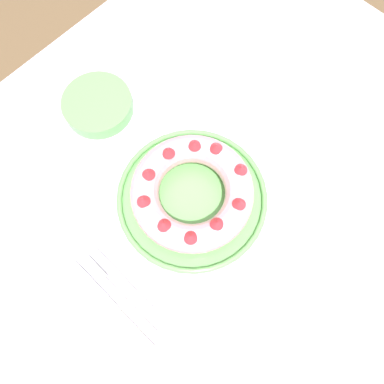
% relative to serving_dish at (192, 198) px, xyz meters
% --- Properties ---
extents(ground_plane, '(8.00, 8.00, 0.00)m').
position_rel_serving_dish_xyz_m(ground_plane, '(0.01, -0.03, -0.79)').
color(ground_plane, brown).
extents(dining_table, '(1.48, 1.20, 0.77)m').
position_rel_serving_dish_xyz_m(dining_table, '(0.01, -0.03, -0.09)').
color(dining_table, silver).
rests_on(dining_table, ground_plane).
extents(serving_dish, '(0.33, 0.33, 0.03)m').
position_rel_serving_dish_xyz_m(serving_dish, '(0.00, 0.00, 0.00)').
color(serving_dish, '#6BB760').
rests_on(serving_dish, dining_table).
extents(bundt_cake, '(0.26, 0.26, 0.08)m').
position_rel_serving_dish_xyz_m(bundt_cake, '(0.00, -0.00, 0.05)').
color(bundt_cake, '#E09EAD').
rests_on(bundt_cake, serving_dish).
extents(fork, '(0.02, 0.22, 0.01)m').
position_rel_serving_dish_xyz_m(fork, '(-0.26, -0.02, -0.01)').
color(fork, white).
rests_on(fork, dining_table).
extents(serving_knife, '(0.02, 0.24, 0.01)m').
position_rel_serving_dish_xyz_m(serving_knife, '(-0.28, -0.05, -0.01)').
color(serving_knife, white).
rests_on(serving_knife, dining_table).
extents(cake_knife, '(0.02, 0.18, 0.01)m').
position_rel_serving_dish_xyz_m(cake_knife, '(-0.23, -0.03, -0.01)').
color(cake_knife, white).
rests_on(cake_knife, dining_table).
extents(side_bowl, '(0.17, 0.17, 0.04)m').
position_rel_serving_dish_xyz_m(side_bowl, '(0.01, 0.33, 0.00)').
color(side_bowl, '#6BB760').
rests_on(side_bowl, dining_table).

